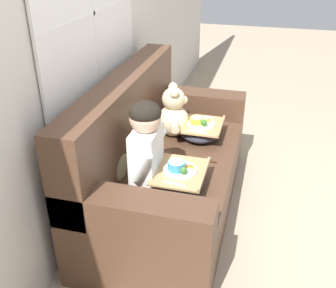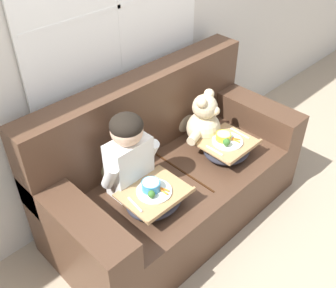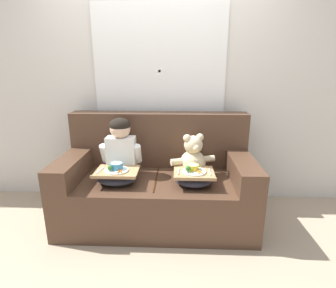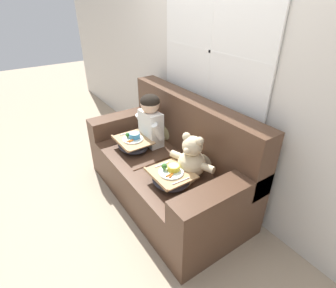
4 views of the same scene
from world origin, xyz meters
name	(u,v)px [view 3 (image 3 of 4)]	position (x,y,z in m)	size (l,w,h in m)	color
ground_plane	(157,219)	(0.00, 0.00, 0.00)	(14.00, 14.00, 0.00)	tan
wall_back_with_window	(160,86)	(0.00, 0.56, 1.31)	(8.00, 0.08, 2.60)	beige
couch	(157,183)	(0.00, 0.07, 0.37)	(1.86, 0.91, 1.05)	#4C3323
throw_pillow_behind_child	(126,153)	(-0.36, 0.28, 0.62)	(0.32, 0.16, 0.33)	tan
throw_pillow_behind_teddy	(192,154)	(0.36, 0.28, 0.62)	(0.30, 0.14, 0.31)	#C1B293
child_figure	(121,144)	(-0.36, 0.07, 0.78)	(0.40, 0.20, 0.57)	white
teddy_bear	(193,158)	(0.36, 0.06, 0.65)	(0.45, 0.33, 0.42)	beige
lap_tray_child	(117,176)	(-0.36, -0.16, 0.54)	(0.39, 0.32, 0.19)	#2D2D38
lap_tray_teddy	(194,177)	(0.35, -0.16, 0.54)	(0.37, 0.34, 0.19)	#2D2D38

